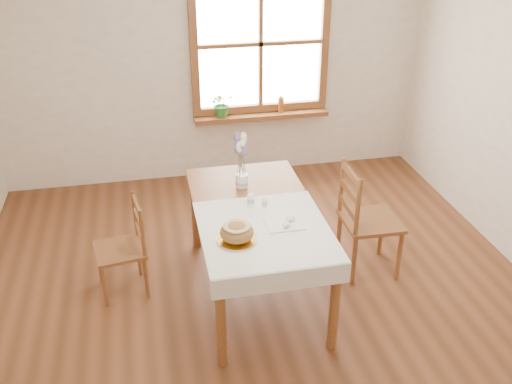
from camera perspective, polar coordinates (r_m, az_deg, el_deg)
ground at (r=4.45m, az=0.81°, el=-12.10°), size 5.00×5.00×0.00m
room_walls at (r=3.59m, az=0.99°, el=9.19°), size 4.60×5.10×2.65m
window at (r=6.08m, az=0.44°, el=14.61°), size 1.46×0.08×1.46m
window_sill at (r=6.24m, az=0.54°, el=7.66°), size 1.46×0.20×0.05m
dining_table at (r=4.30m, az=0.00°, el=-2.76°), size 0.90×1.60×0.75m
table_linen at (r=4.00m, az=0.90°, el=-3.85°), size 0.91×0.99×0.01m
chair_left at (r=4.57m, az=-13.49°, el=-5.53°), size 0.44×0.43×0.80m
chair_right at (r=4.75m, az=11.43°, el=-2.69°), size 0.48×0.46×0.97m
bread_plate at (r=3.87m, az=-1.92°, el=-4.80°), size 0.31×0.31×0.01m
bread_loaf at (r=3.84m, az=-1.93°, el=-3.91°), size 0.23×0.23×0.13m
egg_napkin at (r=4.06m, az=2.82°, el=-3.17°), size 0.26×0.22×0.01m
eggs at (r=4.04m, az=2.83°, el=-2.83°), size 0.20×0.18×0.04m
salt_shaker at (r=4.26m, az=-0.52°, el=-0.76°), size 0.07×0.07×0.10m
pepper_shaker at (r=4.25m, az=0.88°, el=-1.02°), size 0.04×0.04×0.08m
flower_vase at (r=4.55m, az=-1.44°, el=1.08°), size 0.13×0.13×0.11m
lavender_bouquet at (r=4.45m, az=-1.47°, el=3.60°), size 0.18×0.18×0.33m
potted_plant at (r=6.12m, az=-3.40°, el=8.52°), size 0.29×0.32×0.21m
amber_bottle at (r=6.25m, az=2.51°, el=8.79°), size 0.07×0.07×0.18m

